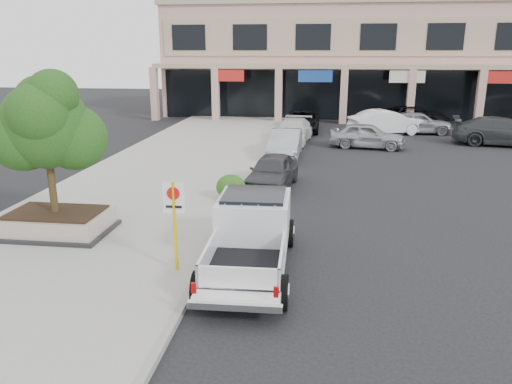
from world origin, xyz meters
TOP-DOWN VIEW (x-y plane):
  - ground at (0.00, 0.00)m, footprint 120.00×120.00m
  - sidewalk at (-5.50, 6.00)m, footprint 8.00×52.00m
  - curb at (-1.55, 6.00)m, footprint 0.20×52.00m
  - strip_mall at (8.00, 33.93)m, footprint 40.55×12.43m
  - planter at (-6.52, 1.17)m, footprint 3.20×2.20m
  - planter_tree at (-6.38, 1.32)m, footprint 2.90×2.55m
  - no_parking_sign at (-2.15, -0.95)m, footprint 0.55×0.09m
  - hedge at (-1.89, 5.36)m, footprint 1.10×0.99m
  - pickup_truck at (-0.35, -0.45)m, footprint 2.26×5.76m
  - curb_car_a at (-0.57, 7.65)m, footprint 2.19×4.29m
  - curb_car_b at (-0.49, 13.80)m, footprint 1.65×4.50m
  - curb_car_c at (-0.35, 18.28)m, footprint 2.53×5.14m
  - curb_car_d at (0.02, 22.78)m, footprint 2.37×5.15m
  - lot_car_a at (4.05, 17.07)m, footprint 4.52×2.40m
  - lot_car_b at (5.73, 22.17)m, footprint 5.34×3.35m
  - lot_car_c at (12.17, 19.00)m, footprint 6.05×3.29m
  - lot_car_d at (8.35, 27.04)m, footprint 5.65×3.98m
  - lot_car_e at (7.88, 22.79)m, footprint 4.50×1.86m

SIDE VIEW (x-z plane):
  - ground at x=0.00m, z-range 0.00..0.00m
  - sidewalk at x=-5.50m, z-range 0.00..0.15m
  - curb at x=-1.55m, z-range 0.00..0.15m
  - planter at x=-6.52m, z-range 0.14..0.82m
  - hedge at x=-1.89m, z-range 0.15..1.08m
  - curb_car_a at x=-0.57m, z-range 0.00..1.40m
  - curb_car_d at x=0.02m, z-range 0.00..1.43m
  - lot_car_d at x=8.35m, z-range 0.00..1.43m
  - curb_car_c at x=-0.35m, z-range 0.00..1.44m
  - lot_car_a at x=4.05m, z-range 0.00..1.47m
  - curb_car_b at x=-0.49m, z-range 0.00..1.47m
  - lot_car_e at x=7.88m, z-range 0.00..1.52m
  - lot_car_b at x=5.73m, z-range 0.00..1.66m
  - lot_car_c at x=12.17m, z-range 0.00..1.66m
  - pickup_truck at x=-0.35m, z-range 0.00..1.80m
  - no_parking_sign at x=-2.15m, z-range 0.48..2.78m
  - planter_tree at x=-6.38m, z-range 1.41..5.41m
  - strip_mall at x=8.00m, z-range 0.00..9.50m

